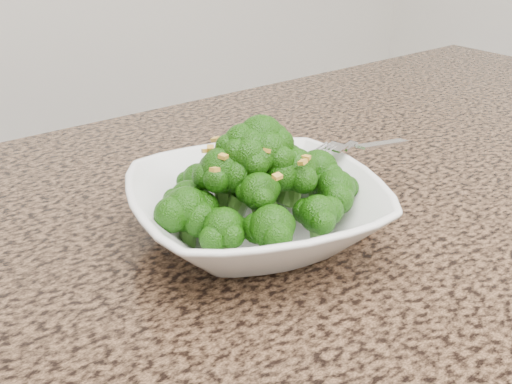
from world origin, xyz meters
TOP-DOWN VIEW (x-y plane):
  - granite_counter at (0.00, 0.30)m, footprint 1.64×1.04m
  - bowl at (-0.07, 0.40)m, footprint 0.30×0.30m
  - broccoli_pile at (-0.07, 0.40)m, footprint 0.21×0.21m
  - garlic_topping at (-0.07, 0.40)m, footprint 0.13×0.13m
  - fork at (0.06, 0.40)m, footprint 0.17×0.06m

SIDE VIEW (x-z plane):
  - granite_counter at x=0.00m, z-range 0.87..0.90m
  - bowl at x=-0.07m, z-range 0.90..0.96m
  - fork at x=0.06m, z-range 0.96..0.97m
  - broccoli_pile at x=-0.07m, z-range 0.96..1.04m
  - garlic_topping at x=-0.07m, z-range 1.04..1.04m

